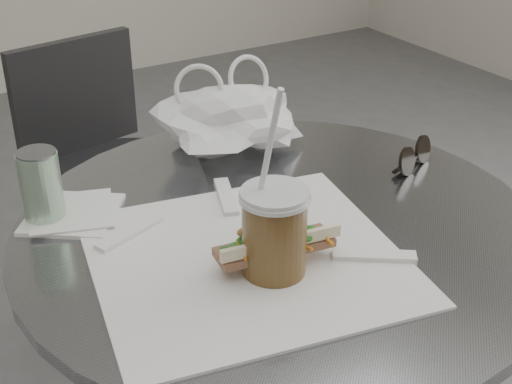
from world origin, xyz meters
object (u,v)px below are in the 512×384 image
cafe_table (277,368)px  drink_can (41,187)px  chair_far (119,219)px  sunglasses (413,157)px  banh_mi (273,243)px  iced_coffee (274,232)px

cafe_table → drink_can: (-0.28, 0.18, 0.33)m
cafe_table → chair_far: 0.78m
chair_far → sunglasses: 0.88m
chair_far → banh_mi: banh_mi is taller
drink_can → banh_mi: bearing=-50.4°
iced_coffee → chair_far: bearing=83.8°
cafe_table → iced_coffee: (-0.08, -0.10, 0.34)m
chair_far → drink_can: bearing=52.3°
chair_far → drink_can: 0.80m
banh_mi → drink_can: size_ratio=1.81×
chair_far → banh_mi: 0.96m
iced_coffee → sunglasses: size_ratio=2.49×
sunglasses → banh_mi: bearing=177.7°
sunglasses → drink_can: (-0.57, 0.14, 0.04)m
banh_mi → sunglasses: banh_mi is taller
banh_mi → drink_can: drink_can is taller
chair_far → sunglasses: size_ratio=7.51×
banh_mi → iced_coffee: (-0.01, -0.02, 0.03)m
banh_mi → iced_coffee: 0.03m
cafe_table → sunglasses: bearing=7.3°
sunglasses → cafe_table: bearing=165.8°
banh_mi → iced_coffee: size_ratio=0.77×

